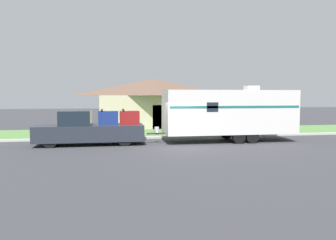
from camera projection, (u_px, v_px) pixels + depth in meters
ground_plane at (175, 146)px, 18.61m from camera, size 120.00×120.00×0.00m
curb_strip at (164, 137)px, 22.29m from camera, size 80.00×0.30×0.14m
lawn_strip at (157, 132)px, 25.88m from camera, size 80.00×7.00×0.03m
house_across_street at (154, 101)px, 31.26m from camera, size 10.74×7.06×4.54m
pickup_truck at (90, 129)px, 19.27m from camera, size 6.36×2.08×2.09m
travel_trailer at (229, 112)px, 20.66m from camera, size 9.34×2.51×3.51m
mailbox at (86, 124)px, 22.08m from camera, size 0.48×0.20×1.30m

